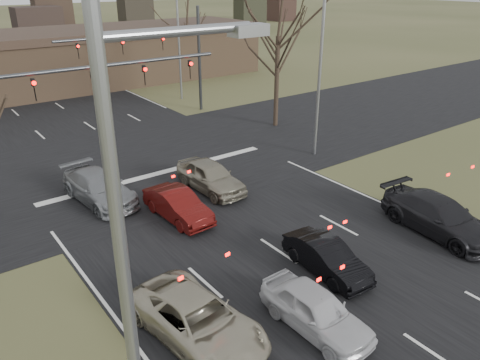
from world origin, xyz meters
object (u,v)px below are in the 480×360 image
(car_silver_suv, at_px, (198,320))
(building, at_px, (53,60))
(car_white_sedan, at_px, (316,310))
(mast_arm_far, at_px, (167,50))
(mast_arm_near, at_px, (50,97))
(car_red_ahead, at_px, (178,205))
(car_grey_ahead, at_px, (99,187))
(streetlight_right_near, at_px, (318,63))
(car_silver_ahead, at_px, (210,176))
(streetlight_right_far, at_px, (177,34))
(car_black_hatch, at_px, (326,257))
(car_charcoal_sedan, at_px, (439,216))
(streetlight_left, at_px, (143,334))

(car_silver_suv, bearing_deg, building, 72.38)
(car_white_sedan, bearing_deg, mast_arm_far, 70.13)
(mast_arm_near, bearing_deg, car_red_ahead, -56.58)
(mast_arm_far, distance_m, car_white_sedan, 25.73)
(mast_arm_far, distance_m, car_grey_ahead, 15.85)
(building, distance_m, streetlight_right_near, 28.97)
(streetlight_right_near, bearing_deg, car_silver_ahead, -176.31)
(car_silver_suv, xyz_separation_m, car_red_ahead, (3.34, 7.04, -0.02))
(building, xyz_separation_m, streetlight_right_near, (6.82, -28.00, 2.92))
(streetlight_right_near, relative_size, car_red_ahead, 2.49)
(car_silver_ahead, bearing_deg, car_white_sedan, -107.52)
(streetlight_right_far, relative_size, car_red_ahead, 2.49)
(car_silver_suv, distance_m, car_black_hatch, 5.66)
(car_black_hatch, bearing_deg, building, 92.02)
(mast_arm_near, distance_m, car_charcoal_sedan, 17.95)
(mast_arm_far, height_order, car_grey_ahead, mast_arm_far)
(building, relative_size, mast_arm_far, 3.81)
(car_charcoal_sedan, bearing_deg, mast_arm_near, 137.88)
(car_silver_suv, bearing_deg, car_white_sedan, -36.20)
(streetlight_left, distance_m, car_white_sedan, 8.93)
(car_silver_suv, height_order, car_grey_ahead, car_grey_ahead)
(mast_arm_far, relative_size, car_red_ahead, 2.77)
(car_red_ahead, distance_m, car_silver_ahead, 3.32)
(building, xyz_separation_m, streetlight_left, (-10.82, -42.00, 2.92))
(car_black_hatch, relative_size, car_red_ahead, 0.94)
(building, height_order, car_black_hatch, building)
(car_grey_ahead, distance_m, car_silver_ahead, 5.48)
(car_red_ahead, bearing_deg, car_silver_ahead, 27.11)
(streetlight_right_near, distance_m, car_black_hatch, 13.29)
(building, bearing_deg, mast_arm_far, -74.42)
(mast_arm_far, distance_m, streetlight_left, 30.89)
(car_white_sedan, distance_m, car_silver_ahead, 10.94)
(streetlight_left, relative_size, car_red_ahead, 2.49)
(building, relative_size, car_black_hatch, 11.22)
(car_grey_ahead, height_order, car_silver_ahead, car_silver_ahead)
(car_silver_suv, xyz_separation_m, car_silver_ahead, (6.21, 8.71, 0.08))
(streetlight_right_near, height_order, car_red_ahead, streetlight_right_near)
(car_silver_suv, distance_m, car_charcoal_sedan, 11.68)
(car_white_sedan, relative_size, car_red_ahead, 0.99)
(streetlight_right_far, xyz_separation_m, car_charcoal_sedan, (-2.82, -26.89, -4.82))
(streetlight_left, relative_size, car_silver_ahead, 2.24)
(mast_arm_far, xyz_separation_m, streetlight_right_far, (3.14, 4.00, 0.57))
(building, height_order, mast_arm_near, mast_arm_near)
(car_silver_ahead, bearing_deg, streetlight_left, -127.61)
(mast_arm_near, xyz_separation_m, car_black_hatch, (5.73, -12.09, -4.45))
(streetlight_right_far, bearing_deg, building, 123.65)
(car_black_hatch, bearing_deg, car_silver_ahead, 90.69)
(car_silver_suv, bearing_deg, mast_arm_far, 56.21)
(mast_arm_near, relative_size, mast_arm_far, 1.09)
(car_charcoal_sedan, distance_m, car_silver_ahead, 10.86)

